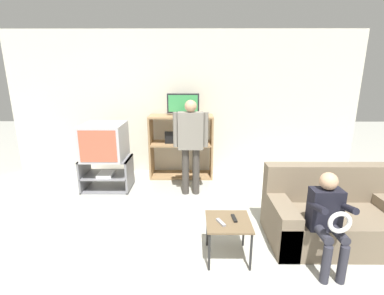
# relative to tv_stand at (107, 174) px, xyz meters

# --- Properties ---
(wall_back) EXTENTS (6.40, 0.06, 2.60)m
(wall_back) POSITION_rel_tv_stand_xyz_m (1.25, 0.87, 1.04)
(wall_back) COLOR silver
(wall_back) RESTS_ON ground_plane
(tv_stand) EXTENTS (0.78, 0.52, 0.52)m
(tv_stand) POSITION_rel_tv_stand_xyz_m (0.00, 0.00, 0.00)
(tv_stand) COLOR slate
(tv_stand) RESTS_ON ground_plane
(television_main) EXTENTS (0.64, 0.66, 0.57)m
(television_main) POSITION_rel_tv_stand_xyz_m (-0.00, 0.01, 0.55)
(television_main) COLOR #B2B2B7
(television_main) RESTS_ON tv_stand
(media_shelf) EXTENTS (1.13, 0.46, 1.14)m
(media_shelf) POSITION_rel_tv_stand_xyz_m (1.20, 0.58, 0.32)
(media_shelf) COLOR #9E7A51
(media_shelf) RESTS_ON ground_plane
(television_flat) EXTENTS (0.56, 0.20, 0.38)m
(television_flat) POSITION_rel_tv_stand_xyz_m (1.24, 0.60, 1.06)
(television_flat) COLOR black
(television_flat) RESTS_ON media_shelf
(snack_table) EXTENTS (0.45, 0.45, 0.42)m
(snack_table) POSITION_rel_tv_stand_xyz_m (1.78, -1.78, 0.11)
(snack_table) COLOR brown
(snack_table) RESTS_ON ground_plane
(remote_control_black) EXTENTS (0.05, 0.15, 0.02)m
(remote_control_black) POSITION_rel_tv_stand_xyz_m (1.85, -1.74, 0.18)
(remote_control_black) COLOR black
(remote_control_black) RESTS_ON snack_table
(remote_control_white) EXTENTS (0.09, 0.15, 0.02)m
(remote_control_white) POSITION_rel_tv_stand_xyz_m (1.70, -1.82, 0.18)
(remote_control_white) COLOR gray
(remote_control_white) RESTS_ON snack_table
(couch) EXTENTS (1.47, 0.82, 0.83)m
(couch) POSITION_rel_tv_stand_xyz_m (3.03, -1.43, 0.02)
(couch) COLOR #756651
(couch) RESTS_ON ground_plane
(person_standing_adult) EXTENTS (0.53, 0.20, 1.48)m
(person_standing_adult) POSITION_rel_tv_stand_xyz_m (1.38, -0.19, 0.64)
(person_standing_adult) COLOR #3D3833
(person_standing_adult) RESTS_ON ground_plane
(person_seated_child) EXTENTS (0.33, 0.43, 0.97)m
(person_seated_child) POSITION_rel_tv_stand_xyz_m (2.71, -1.91, 0.30)
(person_seated_child) COLOR #2D2D38
(person_seated_child) RESTS_ON ground_plane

